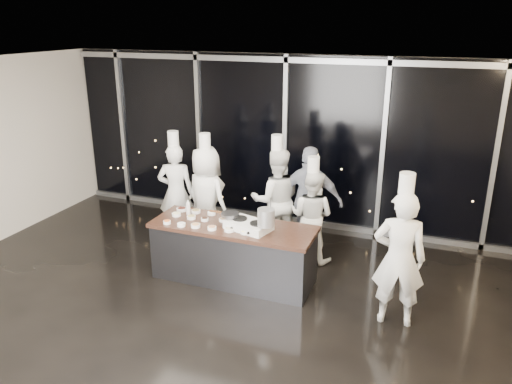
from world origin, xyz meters
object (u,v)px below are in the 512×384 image
frying_pan (230,214)px  chef_center (276,200)px  chef_side (399,258)px  stock_pot (266,217)px  chef_far_left (176,191)px  demo_counter (233,252)px  guest (310,201)px  chef_left (207,197)px  stove (248,225)px  chef_right (311,215)px

frying_pan → chef_center: chef_center is taller
chef_center → chef_side: 2.66m
stock_pot → chef_far_left: chef_far_left is taller
demo_counter → guest: guest is taller
frying_pan → chef_side: size_ratio=0.24×
chef_center → guest: (0.57, 0.05, 0.03)m
chef_left → guest: bearing=-146.9°
stove → chef_far_left: (-1.82, 1.12, -0.07)m
stove → chef_center: chef_center is taller
chef_left → frying_pan: bearing=152.8°
frying_pan → stock_pot: size_ratio=2.03×
frying_pan → chef_far_left: 1.84m
guest → frying_pan: bearing=51.4°
frying_pan → chef_center: (0.30, 1.26, -0.16)m
chef_center → chef_right: 0.69m
chef_left → chef_center: size_ratio=1.00×
demo_counter → chef_side: 2.48m
chef_far_left → stock_pot: bearing=132.0°
demo_counter → chef_center: bearing=78.7°
chef_far_left → frying_pan: bearing=126.7°
demo_counter → chef_far_left: 1.93m
demo_counter → chef_right: 1.46m
frying_pan → chef_side: (2.46, -0.30, -0.14)m
chef_far_left → chef_center: chef_center is taller
stove → chef_right: (0.64, 1.15, -0.19)m
frying_pan → chef_center: 1.30m
chef_far_left → demo_counter: bearing=127.5°
stock_pot → guest: size_ratio=0.13×
chef_far_left → chef_center: 1.82m
stove → chef_right: chef_right is taller
chef_far_left → chef_side: chef_side is taller
stove → guest: (0.55, 1.38, -0.04)m
stock_pot → chef_left: (-1.47, 1.10, -0.26)m
stove → chef_far_left: 2.14m
frying_pan → chef_left: (-0.84, 0.94, -0.16)m
chef_far_left → chef_center: (1.80, 0.21, 0.01)m
stove → chef_center: (-0.02, 1.33, -0.06)m
chef_right → guest: bearing=-58.2°
stove → chef_right: 1.33m
stove → guest: size_ratio=0.39×
demo_counter → chef_center: 1.36m
demo_counter → chef_far_left: bearing=145.8°
frying_pan → stock_pot: 0.66m
demo_counter → chef_far_left: size_ratio=1.24×
stock_pot → chef_right: 1.35m
chef_right → frying_pan: bearing=57.2°
demo_counter → stove: (0.27, -0.06, 0.51)m
chef_side → chef_center: bearing=-42.5°
demo_counter → chef_far_left: (-1.55, 1.05, 0.44)m
stock_pot → chef_left: 1.85m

